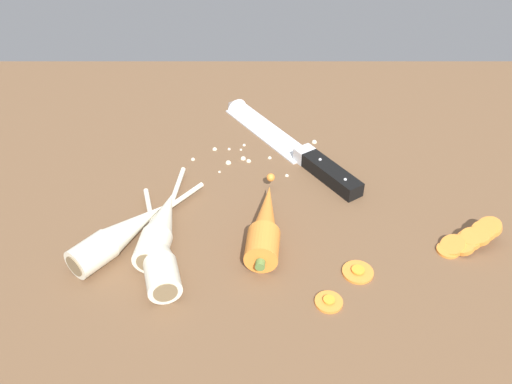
# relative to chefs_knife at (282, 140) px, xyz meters

# --- Properties ---
(ground_plane) EXTENTS (1.20, 0.90, 0.04)m
(ground_plane) POSITION_rel_chefs_knife_xyz_m (-0.04, -0.13, -0.03)
(ground_plane) COLOR brown
(chefs_knife) EXTENTS (0.22, 0.31, 0.04)m
(chefs_knife) POSITION_rel_chefs_knife_xyz_m (0.00, 0.00, 0.00)
(chefs_knife) COLOR silver
(chefs_knife) RESTS_ON ground_plane
(whole_carrot) EXTENTS (0.05, 0.19, 0.04)m
(whole_carrot) POSITION_rel_chefs_knife_xyz_m (-0.03, -0.22, 0.01)
(whole_carrot) COLOR orange
(whole_carrot) RESTS_ON ground_plane
(parsnip_front) EXTENTS (0.16, 0.19, 0.04)m
(parsnip_front) POSITION_rel_chefs_knife_xyz_m (-0.22, -0.24, 0.01)
(parsnip_front) COLOR silver
(parsnip_front) RESTS_ON ground_plane
(parsnip_mid_left) EXTENTS (0.05, 0.21, 0.04)m
(parsnip_mid_left) POSITION_rel_chefs_knife_xyz_m (-0.17, -0.23, 0.01)
(parsnip_mid_left) COLOR silver
(parsnip_mid_left) RESTS_ON ground_plane
(parsnip_mid_right) EXTENTS (0.08, 0.21, 0.04)m
(parsnip_mid_right) POSITION_rel_chefs_knife_xyz_m (-0.16, -0.28, 0.01)
(parsnip_mid_right) COLOR silver
(parsnip_mid_right) RESTS_ON ground_plane
(carrot_slice_stack) EXTENTS (0.09, 0.05, 0.04)m
(carrot_slice_stack) POSITION_rel_chefs_knife_xyz_m (0.23, -0.24, 0.01)
(carrot_slice_stack) COLOR orange
(carrot_slice_stack) RESTS_ON ground_plane
(carrot_slice_stray_near) EXTENTS (0.04, 0.04, 0.01)m
(carrot_slice_stray_near) POSITION_rel_chefs_knife_xyz_m (0.08, -0.29, -0.00)
(carrot_slice_stray_near) COLOR orange
(carrot_slice_stray_near) RESTS_ON ground_plane
(carrot_slice_stray_mid) EXTENTS (0.03, 0.03, 0.01)m
(carrot_slice_stray_mid) POSITION_rel_chefs_knife_xyz_m (0.04, -0.34, -0.00)
(carrot_slice_stray_mid) COLOR orange
(carrot_slice_stray_mid) RESTS_ON ground_plane
(mince_crumbs) EXTENTS (0.20, 0.10, 0.01)m
(mince_crumbs) POSITION_rel_chefs_knife_xyz_m (-0.03, -0.04, -0.00)
(mince_crumbs) COLOR beige
(mince_crumbs) RESTS_ON ground_plane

